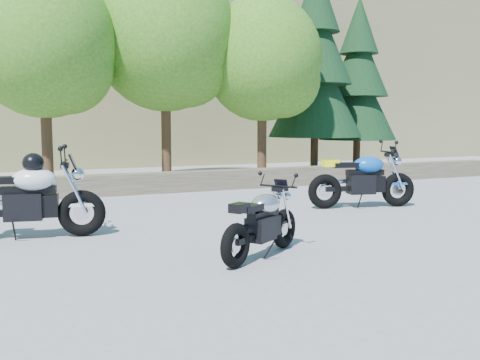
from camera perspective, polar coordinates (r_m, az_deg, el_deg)
name	(u,v)px	position (r m, az deg, el deg)	size (l,w,h in m)	color
ground	(254,234)	(8.45, 1.53, -5.79)	(90.00, 90.00, 0.00)	gray
stone_wall	(160,183)	(13.53, -8.57, -0.28)	(22.00, 0.55, 0.50)	#4F4634
hillside	(108,32)	(36.52, -13.85, 15.04)	(80.00, 30.00, 15.00)	olive
tree_decid_left	(48,48)	(14.76, -19.80, 13.13)	(3.67, 3.67, 5.62)	#382314
tree_decid_mid	(169,42)	(15.82, -7.57, 14.43)	(4.08, 4.08, 6.24)	#382314
tree_decid_right	(266,63)	(16.23, 2.83, 12.34)	(3.54, 3.54, 5.41)	#382314
conifer_near	(316,65)	(18.56, 8.06, 12.06)	(3.17, 3.17, 7.06)	#382314
conifer_far	(358,81)	(20.25, 12.49, 10.31)	(2.82, 2.82, 6.27)	#382314
silver_bike	(262,224)	(6.97, 2.37, -4.69)	(1.57, 1.10, 0.90)	black
white_bike	(24,197)	(8.63, -22.03, -1.70)	(2.33, 0.79, 1.30)	black
blue_bike	(363,180)	(11.26, 12.97, -0.04)	(2.28, 0.86, 1.16)	black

